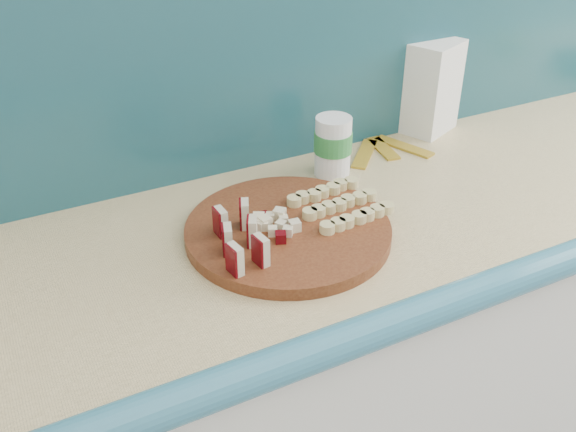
{
  "coord_description": "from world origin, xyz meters",
  "views": [
    {
      "loc": [
        -0.92,
        0.61,
        1.57
      ],
      "look_at": [
        -0.47,
        1.49,
        0.95
      ],
      "focal_mm": 40.0,
      "sensor_mm": 36.0,
      "label": 1
    }
  ],
  "objects": [
    {
      "name": "cutting_board",
      "position": [
        -0.47,
        1.49,
        0.92
      ],
      "size": [
        0.41,
        0.41,
        0.02
      ],
      "primitive_type": "cylinder",
      "rotation": [
        0.0,
        0.0,
        0.09
      ],
      "color": "#4A1F10",
      "rests_on": "kitchen_counter"
    },
    {
      "name": "flour_bag",
      "position": [
        0.06,
        1.76,
        1.02
      ],
      "size": [
        0.15,
        0.13,
        0.22
      ],
      "primitive_type": "cube",
      "rotation": [
        0.0,
        0.0,
        0.4
      ],
      "color": "white",
      "rests_on": "kitchen_counter"
    },
    {
      "name": "apple_wedges",
      "position": [
        -0.58,
        1.46,
        0.96
      ],
      "size": [
        0.09,
        0.15,
        0.05
      ],
      "color": "beige",
      "rests_on": "cutting_board"
    },
    {
      "name": "banana_peel",
      "position": [
        -0.11,
        1.71,
        0.91
      ],
      "size": [
        0.21,
        0.18,
        0.01
      ],
      "rotation": [
        0.0,
        0.0,
        -0.33
      ],
      "color": "gold",
      "rests_on": "kitchen_counter"
    },
    {
      "name": "canister",
      "position": [
        -0.27,
        1.66,
        0.98
      ],
      "size": [
        0.08,
        0.08,
        0.13
      ],
      "rotation": [
        0.0,
        0.0,
        -0.13
      ],
      "color": "white",
      "rests_on": "kitchen_counter"
    },
    {
      "name": "kitchen_counter",
      "position": [
        0.1,
        1.5,
        0.46
      ],
      "size": [
        2.2,
        0.63,
        0.91
      ],
      "color": "white",
      "rests_on": "ground"
    },
    {
      "name": "backsplash",
      "position": [
        0.1,
        1.79,
        1.16
      ],
      "size": [
        2.2,
        0.02,
        0.5
      ],
      "primitive_type": "cube",
      "color": "teal",
      "rests_on": "kitchen_counter"
    },
    {
      "name": "apple_chunks",
      "position": [
        -0.49,
        1.49,
        0.94
      ],
      "size": [
        0.06,
        0.06,
        0.02
      ],
      "color": "beige",
      "rests_on": "cutting_board"
    },
    {
      "name": "banana_slices",
      "position": [
        -0.35,
        1.5,
        0.94
      ],
      "size": [
        0.17,
        0.15,
        0.02
      ],
      "color": "#D3C481",
      "rests_on": "cutting_board"
    }
  ]
}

